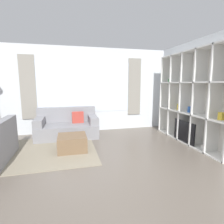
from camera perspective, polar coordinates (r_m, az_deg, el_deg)
The scene contains 7 objects.
ground_plane at distance 2.95m, azimuth -1.70°, elevation -22.64°, with size 16.00×16.00×0.00m, color #665B51.
wall_back at distance 5.76m, azimuth -8.83°, elevation 7.09°, with size 6.70×0.11×2.70m.
wall_right at distance 5.26m, azimuth 25.22°, elevation 6.07°, with size 0.07×4.45×2.70m, color silver.
area_rug at distance 4.47m, azimuth -22.30°, elevation -11.83°, with size 2.51×2.06×0.01m, color gray.
shelving_unit at distance 4.99m, azimuth 24.84°, elevation 3.78°, with size 0.39×2.55×2.39m.
couch_main at distance 5.38m, azimuth -14.33°, elevation -4.64°, with size 1.75×0.95×0.84m.
ottoman at distance 4.28m, azimuth -12.84°, elevation -9.79°, with size 0.65×0.65×0.36m.
Camera 1 is at (-0.53, -2.45, 1.56)m, focal length 28.00 mm.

